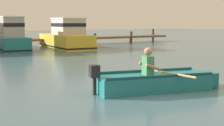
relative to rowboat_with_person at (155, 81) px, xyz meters
name	(u,v)px	position (x,y,z in m)	size (l,w,h in m)	color
ground_plane	(148,89)	(-0.08, 0.19, -0.25)	(120.00, 120.00, 0.00)	slate
wooden_dock	(91,38)	(7.78, 17.08, 0.27)	(15.80, 1.64, 1.19)	brown
rowboat_with_person	(155,81)	(0.00, 0.00, 0.00)	(3.69, 2.18, 1.19)	#1E727A
moored_boat_teal	(10,38)	(0.42, 14.92, 0.57)	(2.23, 5.56, 2.23)	#1E727A
moored_boat_yellow	(66,37)	(4.16, 14.23, 0.55)	(2.62, 6.08, 2.15)	gold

